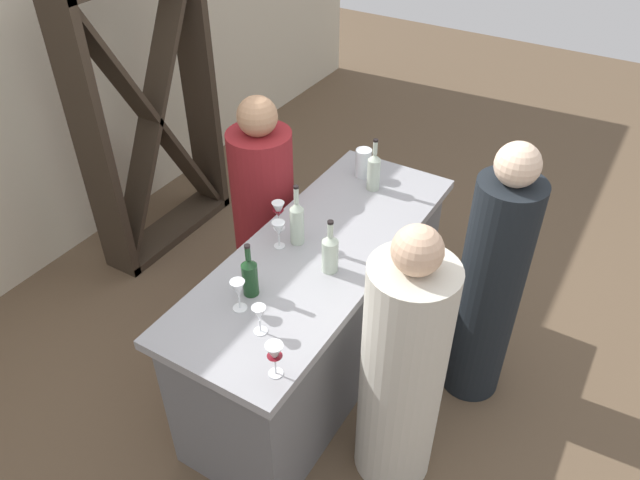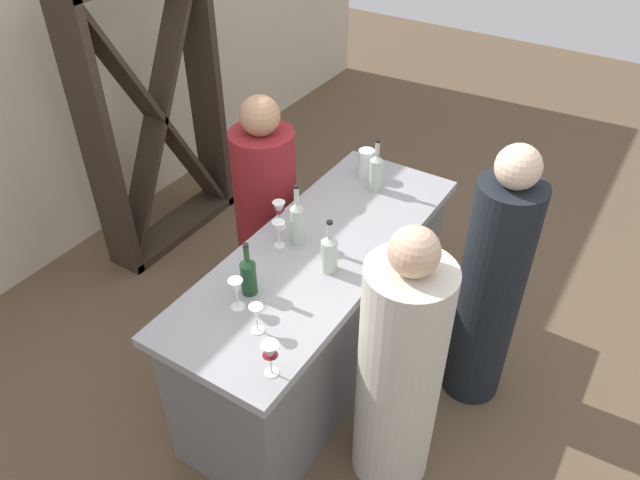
% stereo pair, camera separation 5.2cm
% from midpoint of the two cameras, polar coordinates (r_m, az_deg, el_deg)
% --- Properties ---
extents(ground_plane, '(12.00, 12.00, 0.00)m').
position_cam_midpoint_polar(ground_plane, '(3.68, -0.41, -11.77)').
color(ground_plane, brown).
extents(back_wall, '(8.00, 0.10, 2.80)m').
position_cam_midpoint_polar(back_wall, '(4.24, -27.69, 14.33)').
color(back_wall, beige).
rests_on(back_wall, ground).
extents(bar_counter, '(1.89, 0.70, 0.90)m').
position_cam_midpoint_polar(bar_counter, '(3.35, -0.45, -6.72)').
color(bar_counter, slate).
rests_on(bar_counter, ground).
extents(wine_rack, '(1.06, 0.28, 1.90)m').
position_cam_midpoint_polar(wine_rack, '(4.30, -15.88, 10.83)').
color(wine_rack, '#33281E').
rests_on(wine_rack, ground).
extents(wine_bottle_leftmost_olive_green, '(0.07, 0.07, 0.28)m').
position_cam_midpoint_polar(wine_bottle_leftmost_olive_green, '(2.75, -7.13, -3.32)').
color(wine_bottle_leftmost_olive_green, '#193D1E').
rests_on(wine_bottle_leftmost_olive_green, bar_counter).
extents(wine_bottle_second_left_clear_pale, '(0.08, 0.08, 0.29)m').
position_cam_midpoint_polar(wine_bottle_second_left_clear_pale, '(2.85, 0.43, -1.13)').
color(wine_bottle_second_left_clear_pale, '#B7C6B2').
rests_on(wine_bottle_second_left_clear_pale, bar_counter).
extents(wine_bottle_center_clear_pale, '(0.07, 0.07, 0.34)m').
position_cam_midpoint_polar(wine_bottle_center_clear_pale, '(3.02, -2.66, 1.75)').
color(wine_bottle_center_clear_pale, '#B7C6B2').
rests_on(wine_bottle_center_clear_pale, bar_counter).
extents(wine_bottle_second_right_clear_pale, '(0.07, 0.07, 0.31)m').
position_cam_midpoint_polar(wine_bottle_second_right_clear_pale, '(3.44, 4.63, 6.51)').
color(wine_bottle_second_right_clear_pale, '#B7C6B2').
rests_on(wine_bottle_second_right_clear_pale, bar_counter).
extents(wine_glass_near_left, '(0.07, 0.07, 0.16)m').
position_cam_midpoint_polar(wine_glass_near_left, '(2.40, -4.90, -10.63)').
color(wine_glass_near_left, white).
rests_on(wine_glass_near_left, bar_counter).
extents(wine_glass_near_center, '(0.06, 0.06, 0.14)m').
position_cam_midpoint_polar(wine_glass_near_center, '(2.57, -6.29, -6.98)').
color(wine_glass_near_center, white).
rests_on(wine_glass_near_center, bar_counter).
extents(wine_glass_near_right, '(0.07, 0.07, 0.16)m').
position_cam_midpoint_polar(wine_glass_near_right, '(2.68, -8.23, -4.68)').
color(wine_glass_near_right, white).
rests_on(wine_glass_near_right, bar_counter).
extents(wine_glass_far_left, '(0.07, 0.07, 0.15)m').
position_cam_midpoint_polar(wine_glass_far_left, '(3.01, -4.39, 0.97)').
color(wine_glass_far_left, white).
rests_on(wine_glass_far_left, bar_counter).
extents(wine_glass_far_center, '(0.07, 0.07, 0.16)m').
position_cam_midpoint_polar(wine_glass_far_center, '(3.13, -4.39, 2.71)').
color(wine_glass_far_center, white).
rests_on(wine_glass_far_center, bar_counter).
extents(water_pitcher, '(0.09, 0.09, 0.17)m').
position_cam_midpoint_polar(water_pitcher, '(3.58, 3.66, 7.23)').
color(water_pitcher, silver).
rests_on(water_pitcher, bar_counter).
extents(person_left_guest, '(0.42, 0.42, 1.54)m').
position_cam_midpoint_polar(person_left_guest, '(3.21, 15.14, -4.32)').
color(person_left_guest, black).
rests_on(person_left_guest, ground).
extents(person_center_guest, '(0.41, 0.41, 1.48)m').
position_cam_midpoint_polar(person_center_guest, '(2.80, 7.15, -12.23)').
color(person_center_guest, beige).
rests_on(person_center_guest, ground).
extents(person_server_behind, '(0.41, 0.41, 1.43)m').
position_cam_midpoint_polar(person_server_behind, '(3.71, -5.65, 2.21)').
color(person_server_behind, maroon).
rests_on(person_server_behind, ground).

